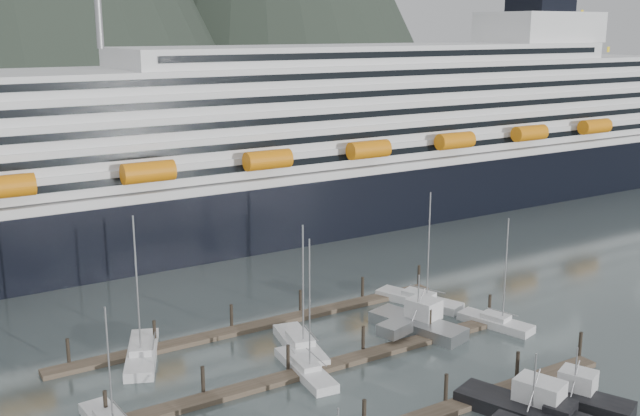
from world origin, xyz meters
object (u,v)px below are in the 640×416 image
Objects in this scene: sailboat_h at (495,323)px; trawler_c at (531,412)px; sailboat_c at (300,346)px; sailboat_d at (305,370)px; cruise_ship at (334,151)px; trawler_d at (573,397)px; sailboat_e at (142,355)px; trawler_e at (417,324)px; sailboat_g at (419,301)px.

trawler_c is (-12.65, -17.10, 0.47)m from sailboat_h.
sailboat_d reaches higher than sailboat_c.
trawler_c is at bearing -109.42° from cruise_ship.
cruise_ship is at bearing -39.08° from trawler_c.
trawler_d is at bearing -130.38° from sailboat_d.
cruise_ship is 15.75× the size of sailboat_h.
sailboat_e is at bearing -140.88° from cruise_ship.
sailboat_c is 1.09× the size of sailboat_h.
sailboat_h reaches higher than trawler_c.
cruise_ship is 64.47m from sailboat_d.
sailboat_d reaches higher than sailboat_h.
sailboat_h is 9.31m from trawler_e.
sailboat_g reaches higher than trawler_c.
sailboat_h is at bearing -93.33° from sailboat_c.
trawler_d is at bearing -105.44° from cruise_ship.
sailboat_e is at bearing 56.41° from trawler_e.
sailboat_d reaches higher than trawler_c.
trawler_e reaches higher than trawler_d.
trawler_e is at bearing -19.94° from trawler_d.
sailboat_g is at bearing -66.07° from sailboat_c.
sailboat_c is 1.05× the size of trawler_c.
sailboat_g is 1.25× the size of trawler_e.
cruise_ship reaches higher than trawler_c.
cruise_ship is 55.47m from sailboat_h.
cruise_ship is at bearing -28.75° from sailboat_h.
trawler_e is at bearing -88.41° from sailboat_c.
trawler_d is at bearing 149.59° from sailboat_g.
trawler_d is 0.90× the size of trawler_e.
sailboat_g is 27.65m from trawler_d.
sailboat_g is 1.38× the size of trawler_d.
sailboat_g is at bearing -61.14° from sailboat_d.
sailboat_g reaches higher than trawler_d.
sailboat_d is at bearing 20.06° from trawler_d.
sailboat_e reaches higher than trawler_c.
sailboat_g reaches higher than trawler_e.
sailboat_e is 1.36× the size of trawler_e.
sailboat_c reaches higher than trawler_d.
cruise_ship is 14.49× the size of sailboat_d.
sailboat_g reaches higher than sailboat_d.
sailboat_e is (-14.90, 6.78, 0.01)m from sailboat_c.
sailboat_d is 0.98× the size of sailboat_g.
trawler_e is (4.08, 20.69, 0.04)m from trawler_c.
sailboat_c reaches higher than sailboat_h.
sailboat_d is at bearing 167.13° from sailboat_c.
sailboat_c is at bearing 58.72° from sailboat_h.
sailboat_h is 1.13× the size of trawler_e.
sailboat_h is (22.26, -6.11, -0.02)m from sailboat_c.
sailboat_e is at bearing 21.44° from trawler_d.
cruise_ship is 19.67× the size of trawler_d.
cruise_ship is 75.05m from trawler_c.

